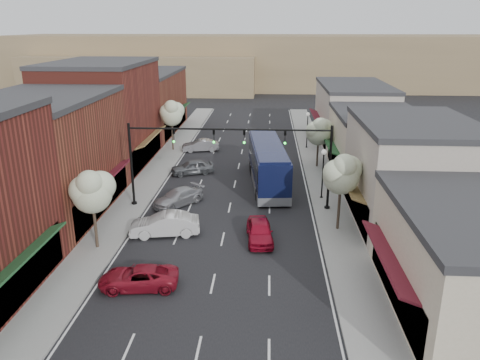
% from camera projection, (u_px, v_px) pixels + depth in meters
% --- Properties ---
extents(ground, '(160.00, 160.00, 0.00)m').
position_uv_depth(ground, '(220.00, 252.00, 31.14)').
color(ground, black).
rests_on(ground, ground).
extents(sidewalk_left, '(2.80, 73.00, 0.15)m').
position_uv_depth(sidewalk_left, '(158.00, 168.00, 49.12)').
color(sidewalk_left, gray).
rests_on(sidewalk_left, ground).
extents(sidewalk_right, '(2.80, 73.00, 0.15)m').
position_uv_depth(sidewalk_right, '(319.00, 171.00, 48.15)').
color(sidewalk_right, gray).
rests_on(sidewalk_right, ground).
extents(curb_left, '(0.25, 73.00, 0.17)m').
position_uv_depth(curb_left, '(171.00, 168.00, 49.04)').
color(curb_left, gray).
rests_on(curb_left, ground).
extents(curb_right, '(0.25, 73.00, 0.17)m').
position_uv_depth(curb_right, '(305.00, 171.00, 48.23)').
color(curb_right, gray).
rests_on(curb_right, ground).
extents(bldg_left_midnear, '(10.14, 14.10, 9.40)m').
position_uv_depth(bldg_left_midnear, '(44.00, 157.00, 36.17)').
color(bldg_left_midnear, brown).
rests_on(bldg_left_midnear, ground).
extents(bldg_left_midfar, '(10.14, 14.10, 10.90)m').
position_uv_depth(bldg_left_midfar, '(104.00, 115.00, 49.20)').
color(bldg_left_midfar, maroon).
rests_on(bldg_left_midfar, ground).
extents(bldg_left_far, '(10.14, 18.10, 8.40)m').
position_uv_depth(bldg_left_far, '(144.00, 102.00, 64.74)').
color(bldg_left_far, brown).
rests_on(bldg_left_far, ground).
extents(bldg_right_near, '(9.14, 12.10, 5.90)m').
position_uv_depth(bldg_right_near, '(475.00, 262.00, 23.74)').
color(bldg_right_near, beige).
rests_on(bldg_right_near, ground).
extents(bldg_right_midnear, '(9.14, 12.10, 7.90)m').
position_uv_depth(bldg_right_midnear, '(410.00, 173.00, 34.79)').
color(bldg_right_midnear, '#AFA296').
rests_on(bldg_right_midnear, ground).
extents(bldg_right_midfar, '(9.14, 12.10, 6.40)m').
position_uv_depth(bldg_right_midfar, '(375.00, 144.00, 46.39)').
color(bldg_right_midfar, beige).
rests_on(bldg_right_midfar, ground).
extents(bldg_right_far, '(9.14, 16.10, 7.40)m').
position_uv_depth(bldg_right_far, '(352.00, 113.00, 59.50)').
color(bldg_right_far, '#AFA296').
rests_on(bldg_right_far, ground).
extents(hill_far, '(120.00, 30.00, 12.00)m').
position_uv_depth(hill_far, '(257.00, 61.00, 114.48)').
color(hill_far, '#7A6647').
rests_on(hill_far, ground).
extents(hill_near, '(50.00, 20.00, 8.00)m').
position_uv_depth(hill_near, '(144.00, 73.00, 105.19)').
color(hill_near, '#7A6647').
rests_on(hill_near, ground).
extents(signal_mast_right, '(8.22, 0.46, 7.00)m').
position_uv_depth(signal_mast_right, '(300.00, 155.00, 36.93)').
color(signal_mast_right, black).
rests_on(signal_mast_right, ground).
extents(signal_mast_left, '(8.22, 0.46, 7.00)m').
position_uv_depth(signal_mast_left, '(160.00, 153.00, 37.58)').
color(signal_mast_left, black).
rests_on(signal_mast_left, ground).
extents(tree_right_near, '(2.85, 2.65, 5.95)m').
position_uv_depth(tree_right_near, '(342.00, 173.00, 32.98)').
color(tree_right_near, '#47382B').
rests_on(tree_right_near, ground).
extents(tree_right_far, '(2.85, 2.65, 5.43)m').
position_uv_depth(tree_right_far, '(319.00, 131.00, 48.28)').
color(tree_right_far, '#47382B').
rests_on(tree_right_far, ground).
extents(tree_left_near, '(2.85, 2.65, 5.69)m').
position_uv_depth(tree_left_near, '(92.00, 190.00, 30.23)').
color(tree_left_near, '#47382B').
rests_on(tree_left_near, ground).
extents(tree_left_far, '(2.85, 2.65, 6.13)m').
position_uv_depth(tree_left_far, '(172.00, 113.00, 54.73)').
color(tree_left_far, '#47382B').
rests_on(tree_left_far, ground).
extents(lamp_post_near, '(0.44, 0.44, 4.44)m').
position_uv_depth(lamp_post_near, '(323.00, 166.00, 39.68)').
color(lamp_post_near, black).
rests_on(lamp_post_near, ground).
extents(lamp_post_far, '(0.44, 0.44, 4.44)m').
position_uv_depth(lamp_post_far, '(308.00, 124.00, 56.26)').
color(lamp_post_far, black).
rests_on(lamp_post_far, ground).
extents(coach_bus, '(4.08, 13.05, 3.92)m').
position_uv_depth(coach_bus, '(268.00, 163.00, 43.82)').
color(coach_bus, '#0D1234').
rests_on(coach_bus, ground).
extents(red_hatchback, '(2.14, 4.47, 1.47)m').
position_uv_depth(red_hatchback, '(260.00, 231.00, 32.55)').
color(red_hatchback, maroon).
rests_on(red_hatchback, ground).
extents(parked_car_a, '(4.76, 2.59, 1.27)m').
position_uv_depth(parked_car_a, '(138.00, 278.00, 26.77)').
color(parked_car_a, maroon).
rests_on(parked_car_a, ground).
extents(parked_car_b, '(5.17, 2.58, 1.63)m').
position_uv_depth(parked_car_b, '(165.00, 224.00, 33.43)').
color(parked_car_b, silver).
rests_on(parked_car_b, ground).
extents(parked_car_c, '(4.46, 4.82, 1.36)m').
position_uv_depth(parked_car_c, '(178.00, 197.00, 39.11)').
color(parked_car_c, '#9A9A9F').
rests_on(parked_car_c, ground).
extents(parked_car_d, '(4.63, 3.19, 1.46)m').
position_uv_depth(parked_car_d, '(192.00, 167.00, 47.20)').
color(parked_car_d, '#515558').
rests_on(parked_car_d, ground).
extents(parked_car_e, '(4.55, 2.41, 1.42)m').
position_uv_depth(parked_car_e, '(200.00, 145.00, 55.72)').
color(parked_car_e, '#9E9DA3').
rests_on(parked_car_e, ground).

